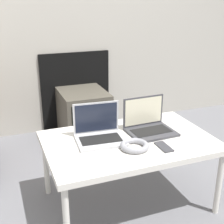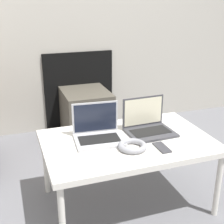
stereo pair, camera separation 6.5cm
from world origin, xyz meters
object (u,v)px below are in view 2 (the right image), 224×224
at_px(headphones, 132,146).
at_px(tv, 86,114).
at_px(laptop_left, 98,132).
at_px(phone, 162,147).
at_px(laptop_right, 148,125).

relative_size(headphones, tv, 0.34).
height_order(laptop_left, phone, laptop_left).
bearing_deg(headphones, laptop_left, 127.46).
height_order(headphones, tv, headphones).
relative_size(laptop_left, headphones, 1.83).
height_order(laptop_left, laptop_right, same).
height_order(laptop_left, tv, laptop_left).
bearing_deg(phone, laptop_right, 84.42).
distance_m(laptop_left, headphones, 0.25).
bearing_deg(tv, laptop_right, -81.83).
relative_size(laptop_right, phone, 2.20).
bearing_deg(laptop_right, tv, 96.01).
height_order(laptop_right, phone, laptop_right).
bearing_deg(tv, laptop_left, -100.52).
xyz_separation_m(headphones, phone, (0.17, -0.05, -0.01)).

